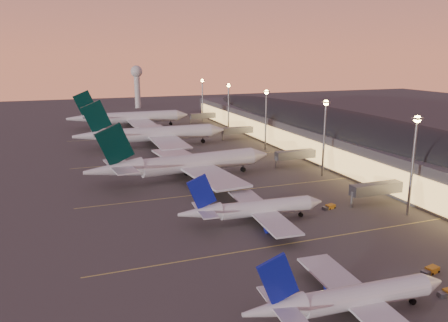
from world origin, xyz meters
TOP-DOWN VIEW (x-y plane):
  - ground at (0.00, 0.00)m, footprint 700.00×700.00m
  - airliner_narrow_south at (-5.87, -32.73)m, footprint 35.50×31.72m
  - airliner_narrow_north at (-3.53, 9.25)m, footprint 37.62×33.62m
  - airliner_wide_near at (-9.38, 52.12)m, footprint 64.30×58.93m
  - airliner_wide_mid at (-8.55, 109.04)m, footprint 68.19×61.83m
  - airliner_wide_far at (-10.11, 166.29)m, footprint 67.97×61.64m
  - terminal_building at (61.84, 72.47)m, footprint 56.35×255.00m
  - light_masts at (36.00, 65.00)m, footprint 2.20×217.20m
  - radar_tower at (10.00, 260.00)m, footprint 9.00×9.00m
  - lane_markings at (0.00, 40.00)m, footprint 90.00×180.36m
  - baggage_tug_a at (14.27, -33.32)m, footprint 3.66×1.68m
  - baggage_tug_b at (17.52, -26.10)m, footprint 4.08×2.25m
  - baggage_tug_c at (19.65, 11.11)m, footprint 4.01×2.32m

SIDE VIEW (x-z plane):
  - ground at x=0.00m, z-range 0.00..0.00m
  - lane_markings at x=0.00m, z-range 0.01..0.01m
  - baggage_tug_a at x=14.27m, z-range -0.05..1.04m
  - baggage_tug_c at x=19.65m, z-range -0.05..1.08m
  - baggage_tug_b at x=17.52m, z-range -0.05..1.10m
  - airliner_narrow_south at x=-5.87m, z-range -3.06..9.63m
  - airliner_narrow_north at x=-3.53m, z-range -3.25..10.20m
  - airliner_wide_near at x=-9.38m, z-range -4.99..15.58m
  - airliner_wide_far at x=-10.11m, z-range -5.29..16.53m
  - airliner_wide_mid at x=-8.55m, z-range -5.31..16.58m
  - terminal_building at x=61.84m, z-range 0.05..17.51m
  - light_masts at x=36.00m, z-range 4.60..30.50m
  - radar_tower at x=10.00m, z-range 5.62..38.12m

